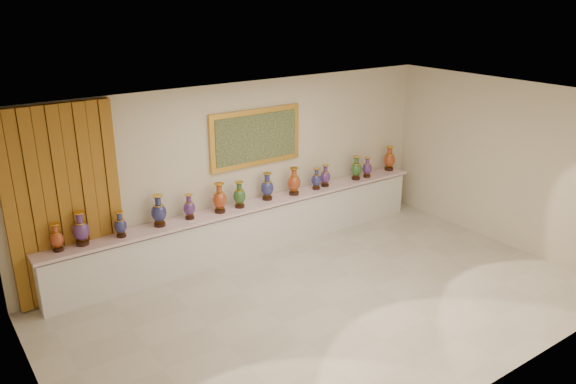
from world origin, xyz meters
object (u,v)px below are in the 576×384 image
Objects in this scene: vase_0 at (57,239)px; vase_1 at (81,230)px; counter at (251,228)px; vase_2 at (120,226)px.

vase_1 is (0.35, 0.01, 0.04)m from vase_0.
vase_0 reaches higher than counter.
vase_1 reaches higher than vase_0.
vase_0 is 1.03× the size of vase_2.
vase_0 reaches higher than vase_2.
vase_1 reaches higher than counter.
vase_2 is (0.91, -0.04, -0.01)m from vase_0.
vase_0 is at bearing -179.00° from vase_1.
vase_2 is (-2.32, -0.05, 0.65)m from counter.
vase_1 is at bearing 1.00° from vase_0.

